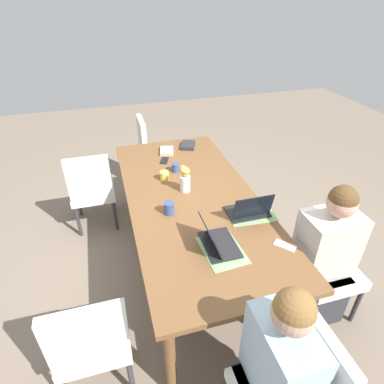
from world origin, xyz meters
TOP-DOWN VIEW (x-y plane):
  - ground_plane at (0.00, 0.00)m, footprint 10.00×10.00m
  - dining_table at (0.00, 0.00)m, footprint 2.39×1.08m
  - chair_near_left_near at (-0.73, -0.85)m, footprint 0.44×0.44m
  - person_near_left_near at (-0.80, -0.79)m, footprint 0.36×0.40m
  - person_head_left_left_mid at (-1.46, -0.04)m, footprint 0.40×0.36m
  - chair_far_left_far at (-0.94, 0.90)m, footprint 0.44×0.44m
  - chair_far_right_near at (0.80, 0.85)m, footprint 0.44×0.44m
  - chair_head_right_right_mid at (1.56, 0.08)m, footprint 0.44×0.44m
  - flower_vase at (0.11, 0.03)m, footprint 0.11×0.09m
  - placemat_near_left_near at (-0.36, -0.38)m, footprint 0.29×0.38m
  - placemat_head_left_left_mid at (-0.68, -0.02)m, footprint 0.38×0.28m
  - laptop_head_left_left_mid at (-0.64, 0.01)m, footprint 0.32×0.22m
  - laptop_near_left_near at (-0.37, -0.36)m, footprint 0.22×0.32m
  - coffee_mug_near_left at (0.47, 0.03)m, footprint 0.07×0.07m
  - coffee_mug_near_right at (-0.17, 0.24)m, footprint 0.08×0.08m
  - coffee_mug_centre_left at (0.34, 0.17)m, footprint 0.08×0.08m
  - book_red_cover at (0.97, -0.23)m, footprint 0.24×0.20m
  - book_blue_cover at (0.91, 0.02)m, footprint 0.23×0.18m
  - phone_black at (0.72, 0.09)m, footprint 0.17×0.12m
  - phone_silver at (-0.77, -0.45)m, footprint 0.16×0.15m

SIDE VIEW (x-z plane):
  - ground_plane at x=0.00m, z-range 0.00..0.00m
  - chair_near_left_near at x=-0.73m, z-range 0.05..0.95m
  - chair_far_left_far at x=-0.94m, z-range 0.05..0.95m
  - chair_far_right_near at x=0.80m, z-range 0.05..0.95m
  - chair_head_right_right_mid at x=1.56m, z-range 0.05..0.95m
  - person_near_left_near at x=-0.80m, z-range -0.07..1.12m
  - person_head_left_left_mid at x=-1.46m, z-range -0.07..1.12m
  - dining_table at x=0.00m, z-range 0.31..1.05m
  - placemat_near_left_near at x=-0.36m, z-range 0.74..0.75m
  - placemat_head_left_left_mid at x=-0.68m, z-range 0.74..0.75m
  - phone_black at x=0.72m, z-range 0.74..0.75m
  - phone_silver at x=-0.77m, z-range 0.74..0.75m
  - book_blue_cover at x=0.91m, z-range 0.74..0.77m
  - book_red_cover at x=0.97m, z-range 0.74..0.78m
  - coffee_mug_near_left at x=0.47m, z-range 0.74..0.83m
  - coffee_mug_centre_left at x=0.34m, z-range 0.74..0.83m
  - laptop_head_left_left_mid at x=-0.64m, z-range 0.69..0.89m
  - laptop_near_left_near at x=-0.37m, z-range 0.68..0.90m
  - coffee_mug_near_right at x=-0.17m, z-range 0.74..0.85m
  - flower_vase at x=0.11m, z-range 0.75..1.00m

